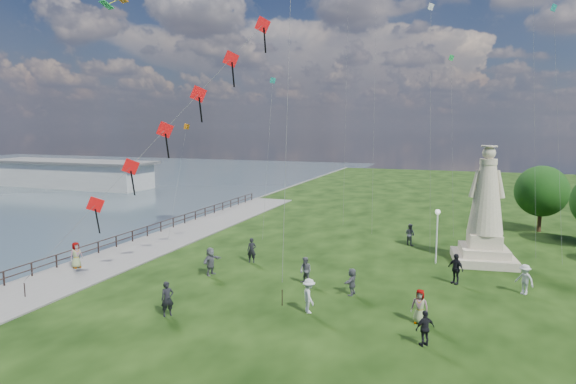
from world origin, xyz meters
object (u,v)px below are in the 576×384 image
at_px(person_6, 252,250).
at_px(person_2, 309,296).
at_px(pier_pavilion, 71,173).
at_px(person_5, 211,261).
at_px(person_8, 525,279).
at_px(person_9, 456,269).
at_px(person_1, 306,271).
at_px(person_7, 410,234).
at_px(person_3, 425,328).
at_px(person_10, 76,256).
at_px(person_11, 352,281).
at_px(person_4, 420,306).
at_px(lamppost, 437,225).
at_px(statue, 485,219).
at_px(person_0, 167,299).

bearing_deg(person_6, person_2, -59.31).
relative_size(pier_pavilion, person_2, 16.56).
bearing_deg(person_5, person_2, -106.35).
xyz_separation_m(person_8, person_9, (-3.77, 0.62, 0.07)).
bearing_deg(person_1, person_7, 93.89).
height_order(person_3, person_9, person_9).
bearing_deg(person_10, person_6, -45.34).
bearing_deg(person_11, person_4, 61.84).
bearing_deg(person_5, person_6, -10.28).
height_order(lamppost, person_8, lamppost).
xyz_separation_m(statue, person_8, (2.00, -6.24, -2.26)).
relative_size(lamppost, person_10, 2.19).
height_order(person_1, person_2, person_2).
xyz_separation_m(person_2, person_7, (3.37, 16.54, -0.02)).
xyz_separation_m(person_3, person_4, (-0.45, 2.49, 0.04)).
distance_m(pier_pavilion, person_7, 61.92).
xyz_separation_m(person_2, person_10, (-17.16, 1.88, -0.02)).
distance_m(pier_pavilion, person_1, 63.24).
height_order(pier_pavilion, person_10, pier_pavilion).
distance_m(pier_pavilion, person_4, 71.22).
bearing_deg(person_4, person_1, 158.44).
bearing_deg(person_0, person_7, 13.90).
bearing_deg(lamppost, person_3, -88.76).
distance_m(person_3, person_9, 9.50).
bearing_deg(person_8, pier_pavilion, -166.06).
xyz_separation_m(person_3, person_9, (1.09, 9.43, 0.14)).
bearing_deg(person_8, person_0, -110.13).
bearing_deg(person_10, person_0, -97.88).
relative_size(person_0, person_11, 1.15).
xyz_separation_m(person_10, person_11, (18.66, 1.52, -0.10)).
bearing_deg(person_3, person_5, -62.41).
bearing_deg(person_3, person_6, -76.43).
distance_m(lamppost, person_3, 13.82).
xyz_separation_m(person_0, person_10, (-10.51, 4.79, -0.01)).
relative_size(person_3, person_6, 0.92).
bearing_deg(person_5, person_7, -32.14).
xyz_separation_m(pier_pavilion, person_8, (64.99, -32.52, -0.96)).
distance_m(person_5, person_7, 16.98).
relative_size(person_1, person_8, 0.95).
xyz_separation_m(person_0, person_6, (-0.00, 10.38, -0.02)).
xyz_separation_m(statue, person_7, (-5.47, 3.38, -2.25)).
bearing_deg(person_9, person_10, -127.42).
xyz_separation_m(person_8, person_10, (-27.99, -5.04, 0.00)).
bearing_deg(lamppost, person_11, -116.48).
relative_size(person_6, person_8, 1.00).
distance_m(lamppost, person_7, 5.63).
bearing_deg(statue, person_3, -108.16).
relative_size(person_5, person_9, 0.97).
bearing_deg(person_5, person_10, 111.97).
distance_m(statue, person_8, 6.93).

